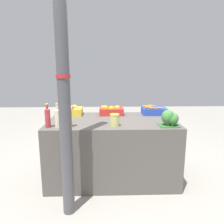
{
  "coord_description": "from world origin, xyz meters",
  "views": [
    {
      "loc": [
        -0.08,
        -2.66,
        1.44
      ],
      "look_at": [
        0.0,
        0.0,
        0.87
      ],
      "focal_mm": 35.0,
      "sensor_mm": 36.0,
      "label": 1
    }
  ],
  "objects_px": {
    "apple_crate": "(70,110)",
    "carrot_crate": "(154,111)",
    "support_pole": "(64,87)",
    "orange_crate": "(111,110)",
    "juice_bottle_golden": "(69,116)",
    "juice_bottle_ruby": "(48,117)",
    "pickle_jar": "(115,120)",
    "broccoli_pile": "(170,118)",
    "juice_bottle_cloudy": "(58,117)"
  },
  "relations": [
    {
      "from": "orange_crate",
      "to": "broccoli_pile",
      "type": "bearing_deg",
      "value": -42.72
    },
    {
      "from": "support_pole",
      "to": "apple_crate",
      "type": "relative_size",
      "value": 7.63
    },
    {
      "from": "juice_bottle_cloudy",
      "to": "juice_bottle_golden",
      "type": "relative_size",
      "value": 0.89
    },
    {
      "from": "broccoli_pile",
      "to": "juice_bottle_ruby",
      "type": "height_order",
      "value": "juice_bottle_ruby"
    },
    {
      "from": "juice_bottle_golden",
      "to": "carrot_crate",
      "type": "bearing_deg",
      "value": 30.04
    },
    {
      "from": "apple_crate",
      "to": "pickle_jar",
      "type": "height_order",
      "value": "pickle_jar"
    },
    {
      "from": "apple_crate",
      "to": "juice_bottle_golden",
      "type": "xyz_separation_m",
      "value": [
        0.09,
        -0.63,
        0.06
      ]
    },
    {
      "from": "carrot_crate",
      "to": "orange_crate",
      "type": "bearing_deg",
      "value": -179.6
    },
    {
      "from": "apple_crate",
      "to": "juice_bottle_cloudy",
      "type": "relative_size",
      "value": 1.21
    },
    {
      "from": "broccoli_pile",
      "to": "pickle_jar",
      "type": "relative_size",
      "value": 1.62
    },
    {
      "from": "apple_crate",
      "to": "juice_bottle_golden",
      "type": "height_order",
      "value": "juice_bottle_golden"
    },
    {
      "from": "carrot_crate",
      "to": "broccoli_pile",
      "type": "distance_m",
      "value": 0.61
    },
    {
      "from": "support_pole",
      "to": "juice_bottle_golden",
      "type": "relative_size",
      "value": 8.27
    },
    {
      "from": "broccoli_pile",
      "to": "juice_bottle_golden",
      "type": "distance_m",
      "value": 1.13
    },
    {
      "from": "apple_crate",
      "to": "carrot_crate",
      "type": "distance_m",
      "value": 1.17
    },
    {
      "from": "support_pole",
      "to": "carrot_crate",
      "type": "distance_m",
      "value": 1.52
    },
    {
      "from": "apple_crate",
      "to": "support_pole",
      "type": "bearing_deg",
      "value": -83.28
    },
    {
      "from": "support_pole",
      "to": "juice_bottle_golden",
      "type": "bearing_deg",
      "value": 94.36
    },
    {
      "from": "support_pole",
      "to": "juice_bottle_cloudy",
      "type": "distance_m",
      "value": 0.55
    },
    {
      "from": "support_pole",
      "to": "broccoli_pile",
      "type": "relative_size",
      "value": 11.2
    },
    {
      "from": "juice_bottle_ruby",
      "to": "pickle_jar",
      "type": "distance_m",
      "value": 0.74
    },
    {
      "from": "carrot_crate",
      "to": "broccoli_pile",
      "type": "relative_size",
      "value": 1.47
    },
    {
      "from": "carrot_crate",
      "to": "juice_bottle_golden",
      "type": "xyz_separation_m",
      "value": [
        -1.08,
        -0.62,
        0.07
      ]
    },
    {
      "from": "apple_crate",
      "to": "pickle_jar",
      "type": "distance_m",
      "value": 0.85
    },
    {
      "from": "support_pole",
      "to": "orange_crate",
      "type": "xyz_separation_m",
      "value": [
        0.45,
        1.01,
        -0.42
      ]
    },
    {
      "from": "juice_bottle_cloudy",
      "to": "juice_bottle_golden",
      "type": "bearing_deg",
      "value": 0.0
    },
    {
      "from": "juice_bottle_ruby",
      "to": "pickle_jar",
      "type": "height_order",
      "value": "juice_bottle_ruby"
    },
    {
      "from": "apple_crate",
      "to": "carrot_crate",
      "type": "xyz_separation_m",
      "value": [
        1.17,
        -0.01,
        -0.01
      ]
    },
    {
      "from": "carrot_crate",
      "to": "juice_bottle_cloudy",
      "type": "height_order",
      "value": "juice_bottle_cloudy"
    },
    {
      "from": "orange_crate",
      "to": "pickle_jar",
      "type": "bearing_deg",
      "value": -87.53
    },
    {
      "from": "carrot_crate",
      "to": "juice_bottle_ruby",
      "type": "relative_size",
      "value": 1.23
    },
    {
      "from": "apple_crate",
      "to": "pickle_jar",
      "type": "relative_size",
      "value": 2.38
    },
    {
      "from": "support_pole",
      "to": "pickle_jar",
      "type": "distance_m",
      "value": 0.75
    },
    {
      "from": "juice_bottle_golden",
      "to": "pickle_jar",
      "type": "bearing_deg",
      "value": 3.28
    },
    {
      "from": "orange_crate",
      "to": "juice_bottle_ruby",
      "type": "distance_m",
      "value": 0.94
    },
    {
      "from": "juice_bottle_cloudy",
      "to": "pickle_jar",
      "type": "bearing_deg",
      "value": 2.64
    },
    {
      "from": "support_pole",
      "to": "juice_bottle_ruby",
      "type": "distance_m",
      "value": 0.59
    },
    {
      "from": "apple_crate",
      "to": "juice_bottle_ruby",
      "type": "relative_size",
      "value": 1.23
    },
    {
      "from": "orange_crate",
      "to": "carrot_crate",
      "type": "bearing_deg",
      "value": 0.4
    },
    {
      "from": "juice_bottle_golden",
      "to": "pickle_jar",
      "type": "distance_m",
      "value": 0.51
    },
    {
      "from": "pickle_jar",
      "to": "juice_bottle_golden",
      "type": "bearing_deg",
      "value": -176.72
    },
    {
      "from": "support_pole",
      "to": "juice_bottle_cloudy",
      "type": "xyz_separation_m",
      "value": [
        -0.15,
        0.39,
        -0.36
      ]
    },
    {
      "from": "apple_crate",
      "to": "orange_crate",
      "type": "bearing_deg",
      "value": -1.61
    },
    {
      "from": "carrot_crate",
      "to": "juice_bottle_cloudy",
      "type": "bearing_deg",
      "value": -152.58
    },
    {
      "from": "orange_crate",
      "to": "broccoli_pile",
      "type": "height_order",
      "value": "broccoli_pile"
    },
    {
      "from": "support_pole",
      "to": "broccoli_pile",
      "type": "distance_m",
      "value": 1.23
    },
    {
      "from": "apple_crate",
      "to": "broccoli_pile",
      "type": "height_order",
      "value": "broccoli_pile"
    },
    {
      "from": "carrot_crate",
      "to": "juice_bottle_cloudy",
      "type": "relative_size",
      "value": 1.21
    },
    {
      "from": "support_pole",
      "to": "juice_bottle_cloudy",
      "type": "relative_size",
      "value": 9.26
    },
    {
      "from": "apple_crate",
      "to": "pickle_jar",
      "type": "bearing_deg",
      "value": -45.53
    }
  ]
}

